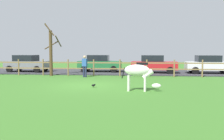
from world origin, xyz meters
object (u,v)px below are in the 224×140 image
Objects in this scene: parked_car_white at (209,64)px; crow_on_grass at (93,85)px; parked_car_green at (100,63)px; visitor_near_fence at (85,65)px; parked_car_red at (154,64)px; bare_tree at (51,51)px; parked_car_grey at (27,63)px; zebra at (139,72)px.

crow_on_grass is at bearing -134.67° from parked_car_white.
visitor_near_fence is at bearing -95.70° from parked_car_green.
parked_car_red is 1.02× the size of parked_car_white.
parked_car_grey is (-3.41, 2.87, -1.15)m from bare_tree.
parked_car_white is at bearing -0.86° from parked_car_red.
parked_car_grey is 7.31m from visitor_near_fence.
bare_tree is 13.41m from parked_car_white.
parked_car_grey is at bearing 139.94° from bare_tree.
zebra is 9.72m from parked_car_red.
crow_on_grass is 0.05× the size of parked_car_grey.
parked_car_green is (3.35, 3.61, -1.15)m from bare_tree.
parked_car_grey is at bearing 137.26° from zebra.
bare_tree is 1.03× the size of parked_car_green.
bare_tree reaches higher than parked_car_white.
parked_car_red is (8.33, 2.94, -1.15)m from bare_tree.
parked_car_green is at bearing 47.13° from bare_tree.
zebra is at bearing -98.37° from parked_car_red.
zebra is 9.01× the size of crow_on_grass.
visitor_near_fence is (-10.15, -3.68, 0.06)m from parked_car_white.
parked_car_green is 2.45× the size of visitor_near_fence.
zebra reaches higher than crow_on_grass.
parked_car_red is 4.72m from parked_car_white.
bare_tree is at bearing -160.58° from parked_car_red.
bare_tree reaches higher than parked_car_green.
parked_car_red reaches higher than crow_on_grass.
parked_car_white reaches higher than zebra.
bare_tree is at bearing 127.88° from crow_on_grass.
visitor_near_fence is (6.32, -3.68, 0.06)m from parked_car_grey.
zebra is 2.70m from crow_on_grass.
crow_on_grass is 12.19m from parked_car_white.
parked_car_red and parked_car_white have the same top height.
bare_tree is 2.53× the size of visitor_near_fence.
visitor_near_fence is (2.91, -0.81, -1.08)m from bare_tree.
bare_tree is 19.27× the size of crow_on_grass.
parked_car_green is (-9.71, 0.74, 0.00)m from parked_car_white.
parked_car_red is at bearing 0.33° from parked_car_grey.
parked_car_green is at bearing 84.30° from visitor_near_fence.
parked_car_grey reaches higher than zebra.
parked_car_grey is at bearing 179.99° from parked_car_white.
crow_on_grass is at bearing -47.57° from parked_car_grey.
parked_car_green is (-4.98, 0.67, 0.00)m from parked_car_red.
parked_car_red is at bearing 19.42° from bare_tree.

